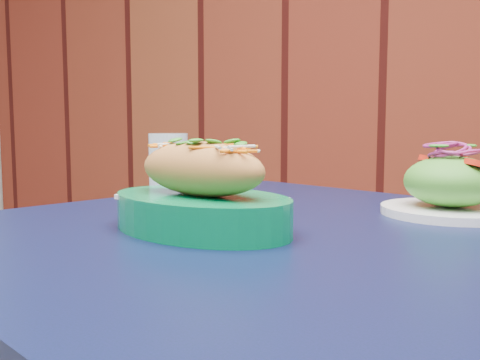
% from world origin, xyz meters
% --- Properties ---
extents(cafe_table, '(1.02, 1.02, 0.75)m').
position_xyz_m(cafe_table, '(-0.23, 1.53, 0.66)').
color(cafe_table, black).
rests_on(cafe_table, ground).
extents(banh_mi_basket, '(0.29, 0.23, 0.12)m').
position_xyz_m(banh_mi_basket, '(-0.31, 1.47, 0.79)').
color(banh_mi_basket, '#01723F').
rests_on(banh_mi_basket, cafe_table).
extents(salad_plate, '(0.20, 0.20, 0.11)m').
position_xyz_m(salad_plate, '(-0.04, 1.73, 0.79)').
color(salad_plate, white).
rests_on(salad_plate, cafe_table).
extents(water_glass, '(0.07, 0.07, 0.12)m').
position_xyz_m(water_glass, '(-0.53, 1.72, 0.81)').
color(water_glass, silver).
rests_on(water_glass, cafe_table).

